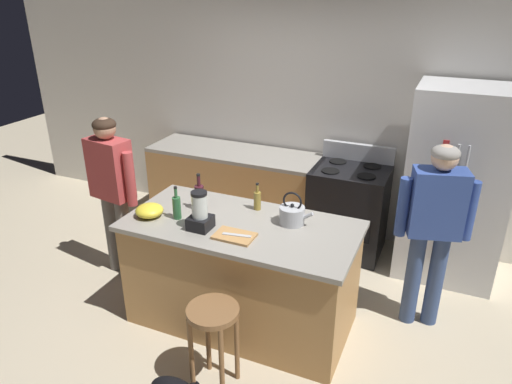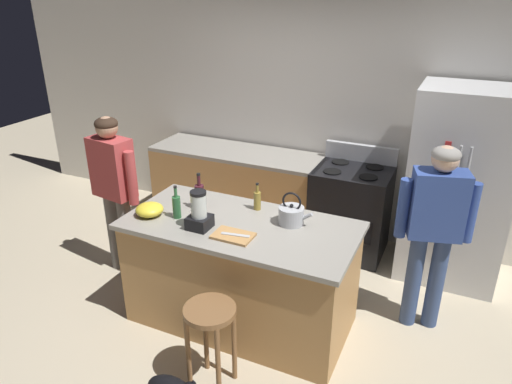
{
  "view_description": "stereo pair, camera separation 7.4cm",
  "coord_description": "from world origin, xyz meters",
  "px_view_note": "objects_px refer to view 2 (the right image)",
  "views": [
    {
      "loc": [
        1.42,
        -2.96,
        2.66
      ],
      "look_at": [
        0.0,
        0.3,
        1.08
      ],
      "focal_mm": 33.14,
      "sensor_mm": 36.0,
      "label": 1
    },
    {
      "loc": [
        1.49,
        -2.93,
        2.66
      ],
      "look_at": [
        0.0,
        0.3,
        1.08
      ],
      "focal_mm": 33.14,
      "sensor_mm": 36.0,
      "label": 2
    }
  ],
  "objects_px": {
    "refrigerator": "(459,187)",
    "mixing_bowl": "(150,210)",
    "cutting_board": "(233,236)",
    "chef_knife": "(235,235)",
    "blender_appliance": "(199,213)",
    "bottle_vinegar": "(257,200)",
    "person_by_sink_right": "(435,223)",
    "stove_range": "(350,210)",
    "person_by_island_left": "(114,182)",
    "bottle_wine": "(200,196)",
    "tea_kettle": "(291,215)",
    "bar_stool": "(210,326)",
    "bottle_olive_oil": "(177,206)",
    "kitchen_island": "(241,273)"
  },
  "relations": [
    {
      "from": "person_by_sink_right",
      "to": "blender_appliance",
      "type": "relative_size",
      "value": 5.14
    },
    {
      "from": "refrigerator",
      "to": "stove_range",
      "type": "bearing_deg",
      "value": 178.57
    },
    {
      "from": "blender_appliance",
      "to": "bottle_vinegar",
      "type": "xyz_separation_m",
      "value": [
        0.27,
        0.48,
        -0.04
      ]
    },
    {
      "from": "refrigerator",
      "to": "chef_knife",
      "type": "height_order",
      "value": "refrigerator"
    },
    {
      "from": "stove_range",
      "to": "person_by_island_left",
      "type": "height_order",
      "value": "person_by_island_left"
    },
    {
      "from": "refrigerator",
      "to": "cutting_board",
      "type": "height_order",
      "value": "refrigerator"
    },
    {
      "from": "mixing_bowl",
      "to": "cutting_board",
      "type": "height_order",
      "value": "mixing_bowl"
    },
    {
      "from": "bottle_vinegar",
      "to": "chef_knife",
      "type": "height_order",
      "value": "bottle_vinegar"
    },
    {
      "from": "cutting_board",
      "to": "chef_knife",
      "type": "xyz_separation_m",
      "value": [
        0.02,
        0.0,
        0.01
      ]
    },
    {
      "from": "mixing_bowl",
      "to": "chef_knife",
      "type": "xyz_separation_m",
      "value": [
        0.8,
        -0.04,
        -0.03
      ]
    },
    {
      "from": "bar_stool",
      "to": "bottle_olive_oil",
      "type": "height_order",
      "value": "bottle_olive_oil"
    },
    {
      "from": "bottle_wine",
      "to": "refrigerator",
      "type": "bearing_deg",
      "value": 35.74
    },
    {
      "from": "bottle_vinegar",
      "to": "mixing_bowl",
      "type": "relative_size",
      "value": 1.05
    },
    {
      "from": "bottle_vinegar",
      "to": "tea_kettle",
      "type": "distance_m",
      "value": 0.37
    },
    {
      "from": "refrigerator",
      "to": "mixing_bowl",
      "type": "bearing_deg",
      "value": -143.31
    },
    {
      "from": "kitchen_island",
      "to": "blender_appliance",
      "type": "height_order",
      "value": "blender_appliance"
    },
    {
      "from": "blender_appliance",
      "to": "bottle_wine",
      "type": "relative_size",
      "value": 0.98
    },
    {
      "from": "cutting_board",
      "to": "chef_knife",
      "type": "distance_m",
      "value": 0.02
    },
    {
      "from": "stove_range",
      "to": "cutting_board",
      "type": "height_order",
      "value": "stove_range"
    },
    {
      "from": "person_by_sink_right",
      "to": "bottle_wine",
      "type": "height_order",
      "value": "person_by_sink_right"
    },
    {
      "from": "person_by_island_left",
      "to": "tea_kettle",
      "type": "distance_m",
      "value": 1.79
    },
    {
      "from": "blender_appliance",
      "to": "person_by_island_left",
      "type": "bearing_deg",
      "value": 161.06
    },
    {
      "from": "tea_kettle",
      "to": "chef_knife",
      "type": "bearing_deg",
      "value": -127.86
    },
    {
      "from": "bar_stool",
      "to": "blender_appliance",
      "type": "bearing_deg",
      "value": 125.47
    },
    {
      "from": "person_by_island_left",
      "to": "bottle_vinegar",
      "type": "distance_m",
      "value": 1.44
    },
    {
      "from": "blender_appliance",
      "to": "bottle_olive_oil",
      "type": "bearing_deg",
      "value": 163.2
    },
    {
      "from": "bottle_wine",
      "to": "tea_kettle",
      "type": "distance_m",
      "value": 0.79
    },
    {
      "from": "chef_knife",
      "to": "tea_kettle",
      "type": "bearing_deg",
      "value": 42.35
    },
    {
      "from": "stove_range",
      "to": "blender_appliance",
      "type": "relative_size",
      "value": 3.6
    },
    {
      "from": "stove_range",
      "to": "bottle_vinegar",
      "type": "distance_m",
      "value": 1.44
    },
    {
      "from": "stove_range",
      "to": "tea_kettle",
      "type": "height_order",
      "value": "tea_kettle"
    },
    {
      "from": "bottle_vinegar",
      "to": "tea_kettle",
      "type": "height_order",
      "value": "tea_kettle"
    },
    {
      "from": "bottle_vinegar",
      "to": "chef_knife",
      "type": "xyz_separation_m",
      "value": [
        0.05,
        -0.5,
        -0.06
      ]
    },
    {
      "from": "bottle_vinegar",
      "to": "cutting_board",
      "type": "height_order",
      "value": "bottle_vinegar"
    },
    {
      "from": "bar_stool",
      "to": "chef_knife",
      "type": "height_order",
      "value": "chef_knife"
    },
    {
      "from": "bar_stool",
      "to": "bottle_wine",
      "type": "height_order",
      "value": "bottle_wine"
    },
    {
      "from": "blender_appliance",
      "to": "bottle_vinegar",
      "type": "relative_size",
      "value": 1.31
    },
    {
      "from": "stove_range",
      "to": "chef_knife",
      "type": "relative_size",
      "value": 5.05
    },
    {
      "from": "person_by_sink_right",
      "to": "stove_range",
      "type": "bearing_deg",
      "value": 132.83
    },
    {
      "from": "stove_range",
      "to": "person_by_island_left",
      "type": "bearing_deg",
      "value": -146.02
    },
    {
      "from": "bottle_wine",
      "to": "stove_range",
      "type": "bearing_deg",
      "value": 56.23
    },
    {
      "from": "person_by_sink_right",
      "to": "chef_knife",
      "type": "xyz_separation_m",
      "value": [
        -1.32,
        -0.81,
        -0.01
      ]
    },
    {
      "from": "tea_kettle",
      "to": "chef_knife",
      "type": "relative_size",
      "value": 1.25
    },
    {
      "from": "blender_appliance",
      "to": "cutting_board",
      "type": "bearing_deg",
      "value": -3.6
    },
    {
      "from": "bottle_olive_oil",
      "to": "chef_knife",
      "type": "xyz_separation_m",
      "value": [
        0.57,
        -0.1,
        -0.08
      ]
    },
    {
      "from": "stove_range",
      "to": "bottle_wine",
      "type": "bearing_deg",
      "value": -123.77
    },
    {
      "from": "cutting_board",
      "to": "bar_stool",
      "type": "bearing_deg",
      "value": -80.75
    },
    {
      "from": "person_by_island_left",
      "to": "bar_stool",
      "type": "distance_m",
      "value": 1.87
    },
    {
      "from": "person_by_island_left",
      "to": "stove_range",
      "type": "bearing_deg",
      "value": 33.98
    },
    {
      "from": "bottle_vinegar",
      "to": "blender_appliance",
      "type": "bearing_deg",
      "value": -118.72
    }
  ]
}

